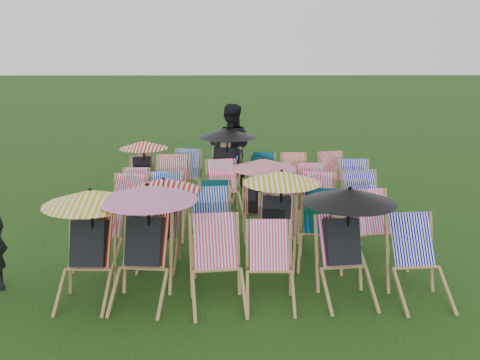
{
  "coord_description": "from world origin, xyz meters",
  "views": [
    {
      "loc": [
        -0.12,
        -8.17,
        3.0
      ],
      "look_at": [
        -0.03,
        0.21,
        0.9
      ],
      "focal_mm": 40.0,
      "sensor_mm": 36.0,
      "label": 1
    }
  ],
  "objects_px": {
    "deckchair_29": "(336,176)",
    "person_rear": "(231,148)",
    "deckchair_0": "(87,244)",
    "deckchair_5": "(420,262)"
  },
  "relations": [
    {
      "from": "deckchair_29",
      "to": "person_rear",
      "type": "distance_m",
      "value": 2.27
    },
    {
      "from": "person_rear",
      "to": "deckchair_0",
      "type": "bearing_deg",
      "value": 78.95
    },
    {
      "from": "deckchair_0",
      "to": "person_rear",
      "type": "height_order",
      "value": "person_rear"
    },
    {
      "from": "deckchair_5",
      "to": "deckchair_29",
      "type": "height_order",
      "value": "deckchair_5"
    },
    {
      "from": "deckchair_5",
      "to": "person_rear",
      "type": "xyz_separation_m",
      "value": [
        -2.3,
        5.1,
        0.44
      ]
    },
    {
      "from": "deckchair_5",
      "to": "deckchair_29",
      "type": "xyz_separation_m",
      "value": [
        -0.15,
        4.55,
        -0.05
      ]
    },
    {
      "from": "deckchair_5",
      "to": "deckchair_29",
      "type": "bearing_deg",
      "value": 87.25
    },
    {
      "from": "deckchair_0",
      "to": "deckchair_29",
      "type": "relative_size",
      "value": 1.49
    },
    {
      "from": "deckchair_0",
      "to": "deckchair_29",
      "type": "height_order",
      "value": "deckchair_0"
    },
    {
      "from": "deckchair_29",
      "to": "person_rear",
      "type": "relative_size",
      "value": 0.49
    }
  ]
}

